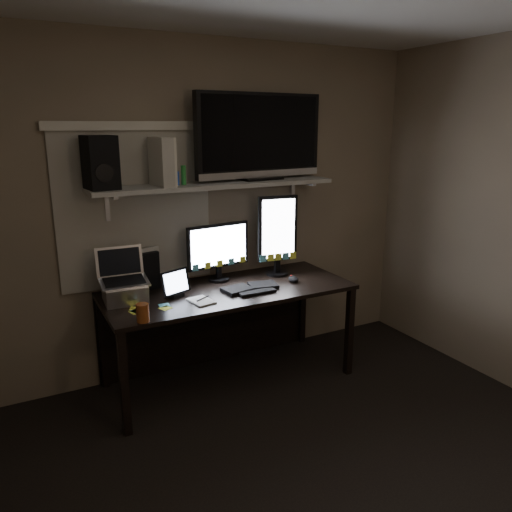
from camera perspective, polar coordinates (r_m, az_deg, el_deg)
floor at (r=2.93m, az=9.98°, el=-25.73°), size 3.60×3.60×0.00m
back_wall at (r=3.85m, az=-5.60°, el=5.21°), size 3.60×0.00×3.60m
window_blinds at (r=3.66m, az=-13.56°, el=5.15°), size 1.10×0.02×1.10m
desk at (r=3.81m, az=-3.90°, el=-5.74°), size 1.80×0.75×0.73m
wall_shelf at (r=3.66m, az=-4.64°, el=8.13°), size 1.80×0.35×0.03m
monitor_landscape at (r=3.78m, az=-4.34°, el=0.47°), size 0.52×0.11×0.45m
monitor_portrait at (r=3.90m, az=2.48°, el=2.41°), size 0.33×0.09×0.64m
keyboard at (r=3.62m, az=-0.64°, el=-3.62°), size 0.42×0.17×0.03m
mouse at (r=3.80m, az=4.28°, el=-2.64°), size 0.09×0.12×0.04m
notepad at (r=3.40m, az=-6.29°, el=-5.13°), size 0.16×0.21×0.01m
tablet at (r=3.48m, az=-9.22°, el=-3.11°), size 0.24×0.16×0.20m
file_sorter at (r=3.68m, az=-12.90°, el=-1.53°), size 0.25×0.14×0.30m
laptop at (r=3.44m, az=-14.86°, el=-2.33°), size 0.32×0.27×0.35m
cup at (r=3.11m, az=-12.82°, el=-6.35°), size 0.10×0.10×0.11m
sticky_notes at (r=3.34m, az=-11.35°, el=-5.79°), size 0.33×0.26×0.00m
tv at (r=3.82m, az=0.44°, el=13.47°), size 1.07×0.28×0.64m
game_console at (r=3.50m, az=-10.67°, el=10.53°), size 0.12×0.28×0.33m
speaker at (r=3.42m, az=-17.39°, el=10.16°), size 0.21×0.25×0.34m
bottles at (r=3.50m, az=-9.06°, el=9.02°), size 0.21×0.11×0.13m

